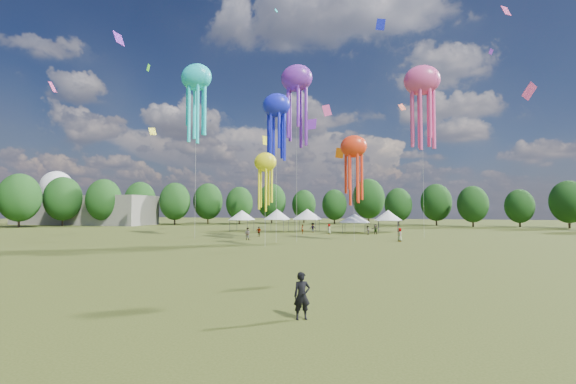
# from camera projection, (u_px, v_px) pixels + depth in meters

# --- Properties ---
(ground) EXTENTS (300.00, 300.00, 0.00)m
(ground) POSITION_uv_depth(u_px,v_px,m) (163.00, 304.00, 18.20)
(ground) COLOR #384416
(ground) RESTS_ON ground
(observer_main) EXTENTS (0.84, 0.73, 1.95)m
(observer_main) POSITION_uv_depth(u_px,v_px,m) (302.00, 296.00, 15.81)
(observer_main) COLOR black
(observer_main) RESTS_ON ground
(spectator_near) EXTENTS (0.97, 0.81, 1.80)m
(spectator_near) POSITION_uv_depth(u_px,v_px,m) (247.00, 234.00, 54.65)
(spectator_near) COLOR gray
(spectator_near) RESTS_ON ground
(spectators_far) EXTENTS (22.67, 16.34, 1.86)m
(spectators_far) POSITION_uv_depth(u_px,v_px,m) (340.00, 230.00, 65.01)
(spectators_far) COLOR gray
(spectators_far) RESTS_ON ground
(festival_tents) EXTENTS (33.44, 8.32, 4.44)m
(festival_tents) POSITION_uv_depth(u_px,v_px,m) (311.00, 215.00, 73.33)
(festival_tents) COLOR #47474C
(festival_tents) RESTS_ON ground
(show_kites) EXTENTS (38.89, 21.39, 27.05)m
(show_kites) POSITION_uv_depth(u_px,v_px,m) (320.00, 107.00, 55.85)
(show_kites) COLOR #1921E1
(show_kites) RESTS_ON ground
(small_kites) EXTENTS (74.06, 59.57, 37.68)m
(small_kites) POSITION_uv_depth(u_px,v_px,m) (311.00, 54.00, 61.00)
(small_kites) COLOR #1921E1
(small_kites) RESTS_ON ground
(treeline) EXTENTS (201.57, 95.24, 13.43)m
(treeline) POSITION_uv_depth(u_px,v_px,m) (317.00, 199.00, 79.86)
(treeline) COLOR #38281C
(treeline) RESTS_ON ground
(hangar) EXTENTS (40.00, 12.00, 8.00)m
(hangar) POSITION_uv_depth(u_px,v_px,m) (84.00, 210.00, 106.27)
(hangar) COLOR gray
(hangar) RESTS_ON ground
(radome) EXTENTS (9.00, 9.00, 16.00)m
(radome) POSITION_uv_depth(u_px,v_px,m) (57.00, 191.00, 116.39)
(radome) COLOR white
(radome) RESTS_ON ground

